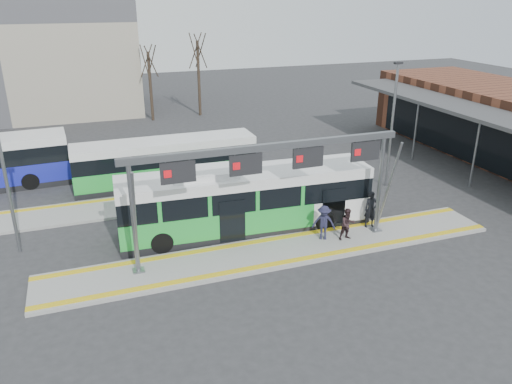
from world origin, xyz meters
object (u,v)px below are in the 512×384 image
hero_bus (245,201)px  passenger_c (324,223)px  gantry (271,166)px  passenger_a (371,209)px  passenger_b (348,224)px

hero_bus → passenger_c: hero_bus is taller
gantry → passenger_a: bearing=5.3°
gantry → passenger_c: gantry is taller
gantry → passenger_c: 4.35m
gantry → passenger_a: (5.79, 0.54, -3.18)m
passenger_a → gantry: bearing=-166.9°
passenger_a → passenger_b: (-1.84, -0.88, -0.16)m
passenger_c → hero_bus: bearing=171.1°
gantry → hero_bus: 3.79m
hero_bus → passenger_b: size_ratio=7.93×
passenger_a → passenger_b: size_ratio=1.19×
gantry → passenger_a: 6.63m
hero_bus → gantry: bearing=-80.0°
passenger_c → passenger_b: bearing=8.2°
passenger_a → passenger_c: bearing=-163.6°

